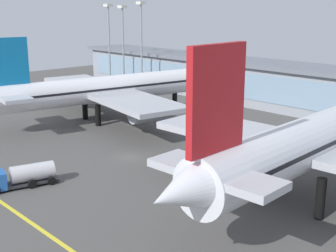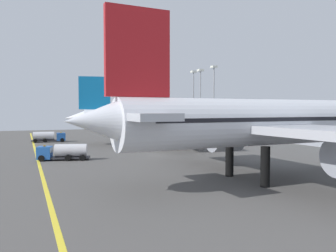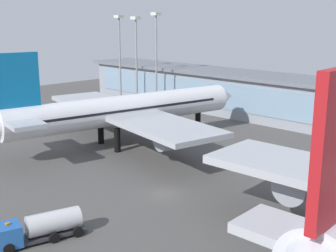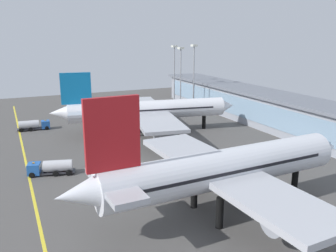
{
  "view_description": "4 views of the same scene",
  "coord_description": "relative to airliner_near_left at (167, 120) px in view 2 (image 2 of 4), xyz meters",
  "views": [
    {
      "loc": [
        53.62,
        -42.81,
        23.07
      ],
      "look_at": [
        2.68,
        5.69,
        4.49
      ],
      "focal_mm": 49.29,
      "sensor_mm": 36.0,
      "label": 1
    },
    {
      "loc": [
        63.74,
        -24.13,
        9.03
      ],
      "look_at": [
        -8.09,
        5.82,
        5.36
      ],
      "focal_mm": 36.94,
      "sensor_mm": 36.0,
      "label": 2
    },
    {
      "loc": [
        38.92,
        -38.47,
        22.63
      ],
      "look_at": [
        -9.23,
        9.97,
        5.93
      ],
      "focal_mm": 47.55,
      "sensor_mm": 36.0,
      "label": 3
    },
    {
      "loc": [
        70.73,
        -24.62,
        27.46
      ],
      "look_at": [
        -1.76,
        8.67,
        6.83
      ],
      "focal_mm": 38.42,
      "sensor_mm": 36.0,
      "label": 4
    }
  ],
  "objects": [
    {
      "name": "ground_plane",
      "position": [
        21.82,
        -11.28,
        -6.38
      ],
      "size": [
        196.6,
        196.6,
        0.0
      ],
      "primitive_type": "plane",
      "color": "#514F4C"
    },
    {
      "name": "taxiway_centreline_stripe",
      "position": [
        21.82,
        -33.28,
        -6.37
      ],
      "size": [
        157.28,
        0.5,
        0.01
      ],
      "primitive_type": "cube",
      "color": "yellow",
      "rests_on": "ground"
    },
    {
      "name": "airliner_near_left",
      "position": [
        0.0,
        0.0,
        0.0
      ],
      "size": [
        46.44,
        52.72,
        17.49
      ],
      "rotation": [
        0.0,
        0.0,
        1.39
      ],
      "color": "black",
      "rests_on": "ground"
    },
    {
      "name": "airliner_near_right",
      "position": [
        49.3,
        -6.74,
        0.91
      ],
      "size": [
        41.34,
        50.05,
        19.91
      ],
      "rotation": [
        0.0,
        0.0,
        1.61
      ],
      "color": "black",
      "rests_on": "ground"
    },
    {
      "name": "fuel_tanker_truck",
      "position": [
        -16.13,
        -28.86,
        -4.87
      ],
      "size": [
        3.47,
        9.2,
        2.9
      ],
      "rotation": [
        0.0,
        0.0,
        1.5
      ],
      "color": "black",
      "rests_on": "ground"
    },
    {
      "name": "baggage_tug_near",
      "position": [
        21.47,
        -29.32,
        -4.87
      ],
      "size": [
        4.94,
        9.36,
        2.9
      ],
      "rotation": [
        0.0,
        0.0,
        4.45
      ],
      "color": "black",
      "rests_on": "ground"
    },
    {
      "name": "apron_light_mast_west",
      "position": [
        -27.5,
        21.79,
        8.85
      ],
      "size": [
        1.8,
        1.8,
        23.22
      ],
      "color": "gray",
      "rests_on": "ground"
    },
    {
      "name": "apron_light_mast_centre",
      "position": [
        -19.73,
        20.51,
        8.67
      ],
      "size": [
        1.8,
        1.8,
        22.88
      ],
      "color": "gray",
      "rests_on": "ground"
    },
    {
      "name": "apron_light_mast_far_east",
      "position": [
        -16.36,
        23.84,
        9.19
      ],
      "size": [
        1.8,
        1.8,
        23.82
      ],
      "color": "gray",
      "rests_on": "ground"
    }
  ]
}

